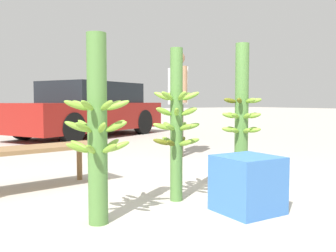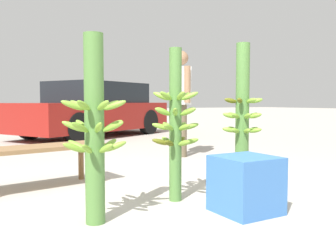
# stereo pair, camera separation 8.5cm
# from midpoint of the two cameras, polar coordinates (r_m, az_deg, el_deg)

# --- Properties ---
(ground_plane) EXTENTS (80.00, 80.00, 0.00)m
(ground_plane) POSITION_cam_midpoint_polar(r_m,az_deg,el_deg) (3.10, 3.90, -12.52)
(ground_plane) COLOR #B2AA9E
(banana_stalk_left) EXTENTS (0.46, 0.46, 1.34)m
(banana_stalk_left) POSITION_cam_midpoint_polar(r_m,az_deg,el_deg) (2.68, -11.61, -0.44)
(banana_stalk_left) COLOR #4C7A38
(banana_stalk_left) RESTS_ON ground_plane
(banana_stalk_center) EXTENTS (0.41, 0.42, 1.33)m
(banana_stalk_center) POSITION_cam_midpoint_polar(r_m,az_deg,el_deg) (3.24, 0.54, 0.45)
(banana_stalk_center) COLOR #4C7A38
(banana_stalk_center) RESTS_ON ground_plane
(banana_stalk_right) EXTENTS (0.40, 0.40, 1.45)m
(banana_stalk_right) POSITION_cam_midpoint_polar(r_m,az_deg,el_deg) (3.84, 10.52, 1.55)
(banana_stalk_right) COLOR #4C7A38
(banana_stalk_right) RESTS_ON ground_plane
(vendor_person) EXTENTS (0.24, 0.59, 1.66)m
(vendor_person) POSITION_cam_midpoint_polar(r_m,az_deg,el_deg) (5.92, 1.08, 5.04)
(vendor_person) COLOR brown
(vendor_person) RESTS_ON ground_plane
(market_bench) EXTENTS (1.39, 0.64, 0.43)m
(market_bench) POSITION_cam_midpoint_polar(r_m,az_deg,el_deg) (3.92, -20.09, -3.85)
(market_bench) COLOR olive
(market_bench) RESTS_ON ground_plane
(parked_car) EXTENTS (4.48, 3.43, 1.34)m
(parked_car) POSITION_cam_midpoint_polar(r_m,az_deg,el_deg) (9.47, -12.21, 2.36)
(parked_car) COLOR maroon
(parked_car) RESTS_ON ground_plane
(produce_crate) EXTENTS (0.44, 0.44, 0.44)m
(produce_crate) POSITION_cam_midpoint_polar(r_m,az_deg,el_deg) (3.02, 11.23, -8.67)
(produce_crate) COLOR #386BB2
(produce_crate) RESTS_ON ground_plane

